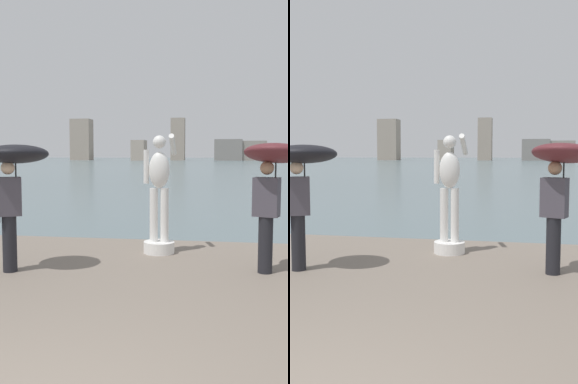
# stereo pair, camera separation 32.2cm
# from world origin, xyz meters

# --- Properties ---
(ground_plane) EXTENTS (400.00, 400.00, 0.00)m
(ground_plane) POSITION_xyz_m (0.00, 40.00, 0.00)
(ground_plane) COLOR slate
(pier) EXTENTS (7.77, 10.19, 0.40)m
(pier) POSITION_xyz_m (0.00, 2.10, 0.20)
(pier) COLOR slate
(pier) RESTS_ON ground
(statue_white_figure) EXTENTS (0.58, 0.85, 2.21)m
(statue_white_figure) POSITION_xyz_m (0.25, 5.94, 1.32)
(statue_white_figure) COLOR white
(statue_white_figure) RESTS_ON pier
(onlooker_left) EXTENTS (1.39, 1.40, 2.01)m
(onlooker_left) POSITION_xyz_m (-1.82, 4.31, 1.99)
(onlooker_left) COLOR black
(onlooker_left) RESTS_ON pier
(onlooker_right) EXTENTS (1.25, 1.26, 2.05)m
(onlooker_right) POSITION_xyz_m (2.14, 4.78, 1.97)
(onlooker_right) COLOR black
(onlooker_right) RESTS_ON pier
(distant_skyline) EXTENTS (92.70, 13.48, 13.69)m
(distant_skyline) POSITION_xyz_m (-2.46, 144.44, 4.45)
(distant_skyline) COLOR gray
(distant_skyline) RESTS_ON ground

